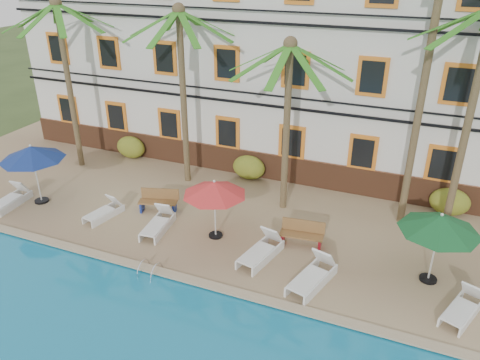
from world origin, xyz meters
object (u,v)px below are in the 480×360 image
at_px(lounger_e, 313,276).
at_px(bench_left, 158,200).
at_px(palm_d, 431,45).
at_px(pool_ladder, 150,272).
at_px(umbrella_red, 214,189).
at_px(lounger_b, 104,211).
at_px(palm_a, 65,62).
at_px(lounger_d, 261,250).
at_px(palm_e, 474,94).
at_px(lounger_a, 11,199).
at_px(umbrella_green, 440,224).
at_px(lounger_f, 463,308).
at_px(palm_b, 182,72).
at_px(bench_right, 302,233).
at_px(palm_c, 288,101).
at_px(lounger_c, 158,223).
at_px(umbrella_blue, 32,153).

bearing_deg(lounger_e, bench_left, 162.64).
bearing_deg(palm_d, pool_ladder, -138.26).
bearing_deg(umbrella_red, lounger_e, -18.42).
bearing_deg(lounger_b, palm_a, 138.37).
bearing_deg(lounger_d, palm_e, 34.92).
bearing_deg(bench_left, lounger_a, -161.87).
bearing_deg(umbrella_green, palm_a, 169.40).
height_order(palm_a, lounger_f, palm_a).
height_order(palm_a, bench_left, palm_a).
distance_m(palm_b, bench_right, 8.12).
distance_m(umbrella_red, pool_ladder, 3.49).
distance_m(palm_c, palm_d, 5.02).
bearing_deg(lounger_c, umbrella_green, 4.30).
xyz_separation_m(umbrella_green, bench_right, (-4.21, 0.38, -1.59)).
relative_size(umbrella_green, lounger_c, 1.26).
bearing_deg(lounger_e, lounger_c, 171.80).
bearing_deg(lounger_e, palm_c, 118.41).
bearing_deg(umbrella_red, palm_e, 23.38).
bearing_deg(lounger_f, palm_e, 97.36).
xyz_separation_m(umbrella_blue, bench_left, (4.85, 1.20, -1.68)).
xyz_separation_m(palm_c, lounger_d, (0.40, -3.63, -4.07)).
bearing_deg(lounger_b, palm_e, 16.91).
relative_size(lounger_f, bench_right, 1.21).
relative_size(palm_e, lounger_f, 4.32).
xyz_separation_m(lounger_b, bench_right, (7.55, 1.06, 0.22)).
height_order(palm_d, bench_left, palm_d).
xyz_separation_m(palm_b, bench_left, (0.25, -2.87, -4.40)).
height_order(palm_a, lounger_c, palm_a).
relative_size(palm_c, lounger_d, 3.21).
bearing_deg(umbrella_green, lounger_d, -170.19).
xyz_separation_m(lounger_d, lounger_f, (6.17, -0.42, -0.03)).
relative_size(umbrella_blue, bench_right, 1.63).
height_order(palm_c, umbrella_red, palm_c).
xyz_separation_m(palm_a, lounger_d, (10.63, -3.87, -4.62)).
bearing_deg(palm_a, umbrella_green, -10.60).
xyz_separation_m(palm_e, lounger_e, (-3.69, -4.58, -4.89)).
distance_m(umbrella_red, bench_right, 3.40).
bearing_deg(bench_left, palm_c, 26.12).
relative_size(palm_a, umbrella_blue, 3.01).
relative_size(umbrella_blue, pool_ladder, 3.39).
distance_m(umbrella_green, bench_right, 4.52).
xyz_separation_m(umbrella_green, lounger_d, (-5.23, -0.91, -1.75)).
bearing_deg(lounger_d, palm_d, 46.37).
xyz_separation_m(palm_d, bench_left, (-8.92, -2.82, -6.09)).
height_order(umbrella_red, bench_left, umbrella_red).
bearing_deg(lounger_b, umbrella_green, 3.30).
bearing_deg(bench_right, pool_ladder, -140.37).
height_order(palm_b, lounger_e, palm_b).
bearing_deg(palm_b, palm_c, -8.31).
bearing_deg(lounger_a, palm_c, 21.72).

